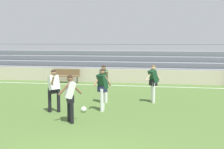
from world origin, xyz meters
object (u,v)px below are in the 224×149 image
(soccer_ball, at_px, (84,109))
(player_white_trailing_run, at_px, (70,95))
(bench_far_left, at_px, (66,74))
(player_dark_overlapping, at_px, (102,86))
(player_white_on_ball, at_px, (54,87))
(player_dark_wide_left, at_px, (153,80))
(bleacher_stand, at_px, (125,64))
(player_dark_dropping_back, at_px, (104,80))

(soccer_ball, bearing_deg, player_white_trailing_run, -91.13)
(bench_far_left, relative_size, player_dark_overlapping, 1.07)
(player_white_on_ball, relative_size, player_dark_wide_left, 0.99)
(bleacher_stand, distance_m, player_white_trailing_run, 12.45)
(bleacher_stand, distance_m, bench_far_left, 4.74)
(bench_far_left, relative_size, player_dark_dropping_back, 1.06)
(bench_far_left, bearing_deg, player_dark_overlapping, -60.92)
(player_dark_dropping_back, height_order, player_dark_wide_left, player_dark_wide_left)
(bench_far_left, relative_size, player_white_on_ball, 1.07)
(soccer_ball, bearing_deg, bench_far_left, 113.91)
(player_white_on_ball, xyz_separation_m, soccer_ball, (1.13, 0.22, -0.89))
(player_white_on_ball, relative_size, soccer_ball, 7.63)
(player_dark_wide_left, bearing_deg, player_dark_dropping_back, -167.54)
(bench_far_left, height_order, player_white_trailing_run, player_white_trailing_run)
(bench_far_left, xyz_separation_m, player_white_on_ball, (2.33, -8.02, 0.46))
(player_dark_overlapping, height_order, soccer_ball, player_dark_overlapping)
(player_dark_overlapping, height_order, player_dark_wide_left, player_dark_wide_left)
(bleacher_stand, xyz_separation_m, soccer_ball, (-0.05, -10.94, -0.98))
(player_white_trailing_run, distance_m, player_dark_wide_left, 4.67)
(player_dark_overlapping, bearing_deg, player_white_trailing_run, -110.23)
(player_white_on_ball, bearing_deg, player_dark_dropping_back, 54.01)
(player_dark_overlapping, distance_m, player_dark_wide_left, 2.75)
(bench_far_left, height_order, player_dark_overlapping, player_dark_overlapping)
(bench_far_left, xyz_separation_m, player_white_trailing_run, (3.43, -9.31, 0.42))
(player_white_on_ball, bearing_deg, bleacher_stand, 83.95)
(player_dark_overlapping, bearing_deg, soccer_ball, -150.15)
(player_white_trailing_run, height_order, soccer_ball, player_white_trailing_run)
(bench_far_left, xyz_separation_m, player_dark_wide_left, (6.04, -5.44, 0.47))
(soccer_ball, bearing_deg, player_white_on_ball, -169.08)
(player_white_on_ball, distance_m, player_dark_wide_left, 4.52)
(player_dark_dropping_back, distance_m, player_white_trailing_run, 3.42)
(bleacher_stand, relative_size, player_white_trailing_run, 15.09)
(player_dark_overlapping, xyz_separation_m, player_white_trailing_run, (-0.70, -1.89, -0.04))
(bench_far_left, distance_m, soccer_ball, 8.55)
(player_dark_wide_left, bearing_deg, player_dark_overlapping, -133.90)
(player_white_on_ball, relative_size, player_dark_dropping_back, 0.99)
(player_dark_overlapping, distance_m, soccer_ball, 1.18)
(player_dark_overlapping, height_order, player_white_trailing_run, player_dark_overlapping)
(player_dark_overlapping, xyz_separation_m, soccer_ball, (-0.67, -0.38, -0.90))
(player_dark_wide_left, bearing_deg, player_white_on_ball, -145.12)
(player_dark_dropping_back, bearing_deg, soccer_ball, -101.85)
(bench_far_left, xyz_separation_m, soccer_ball, (3.46, -7.80, -0.44))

